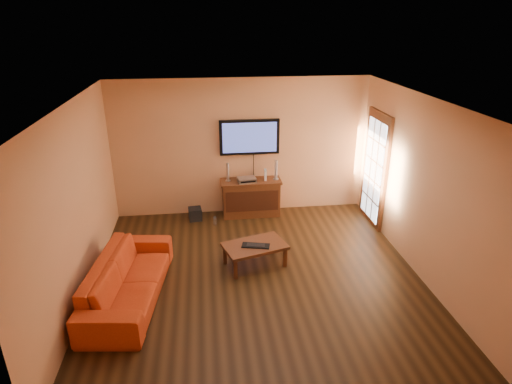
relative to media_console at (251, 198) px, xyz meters
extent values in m
plane|color=black|center=(-0.16, -2.26, -0.37)|extent=(5.00, 5.00, 0.00)
plane|color=tan|center=(-0.16, 0.24, 0.98)|extent=(5.00, 0.00, 5.00)
plane|color=tan|center=(-2.66, -2.26, 0.98)|extent=(0.00, 5.00, 5.00)
plane|color=tan|center=(2.34, -2.26, 0.98)|extent=(0.00, 5.00, 5.00)
plane|color=white|center=(-0.16, -2.26, 2.33)|extent=(5.00, 5.00, 0.00)
cube|color=#472210|center=(2.30, -0.56, 0.68)|extent=(0.06, 1.02, 2.22)
cube|color=white|center=(2.26, -0.56, 0.68)|extent=(0.01, 0.79, 1.89)
cube|color=#472210|center=(0.00, 0.01, -0.02)|extent=(1.13, 0.42, 0.70)
cube|color=black|center=(0.00, -0.21, 0.01)|extent=(1.04, 0.02, 0.42)
cube|color=#472210|center=(0.00, 0.01, 0.35)|extent=(1.19, 0.46, 0.04)
cube|color=black|center=(0.00, 0.19, 1.20)|extent=(1.17, 0.07, 0.69)
cube|color=#394796|center=(0.00, 0.15, 1.20)|extent=(1.05, 0.01, 0.59)
cube|color=#472210|center=(-0.16, -1.90, -0.02)|extent=(1.10, 0.84, 0.05)
cube|color=#472210|center=(-0.50, -2.25, -0.21)|extent=(0.06, 0.06, 0.33)
cube|color=#472210|center=(0.32, -2.00, -0.21)|extent=(0.06, 0.06, 0.33)
cube|color=#472210|center=(-0.63, -1.80, -0.21)|extent=(0.06, 0.06, 0.33)
cube|color=#472210|center=(0.19, -1.56, -0.21)|extent=(0.06, 0.06, 0.33)
imported|color=#BA3914|center=(-2.04, -2.55, 0.05)|extent=(0.90, 2.23, 0.85)
cylinder|color=silver|center=(-0.45, 0.04, 0.37)|extent=(0.10, 0.10, 0.02)
cylinder|color=silver|center=(-0.45, 0.04, 0.56)|extent=(0.06, 0.06, 0.35)
cylinder|color=silver|center=(0.50, 0.02, 0.37)|extent=(0.11, 0.11, 0.02)
cylinder|color=silver|center=(0.50, 0.02, 0.57)|extent=(0.06, 0.06, 0.38)
cube|color=silver|center=(-0.08, -0.04, 0.41)|extent=(0.38, 0.29, 0.08)
cube|color=white|center=(0.29, 0.01, 0.47)|extent=(0.06, 0.16, 0.21)
cube|color=black|center=(-1.12, -0.10, -0.25)|extent=(0.27, 0.27, 0.25)
cylinder|color=white|center=(-0.75, -0.39, -0.29)|extent=(0.06, 0.06, 0.17)
sphere|color=white|center=(-0.75, -0.39, -0.20)|extent=(0.03, 0.03, 0.03)
cube|color=black|center=(-0.15, -1.95, 0.01)|extent=(0.47, 0.26, 0.02)
cube|color=black|center=(-0.15, -1.95, 0.03)|extent=(0.30, 0.18, 0.01)
camera|label=1|loc=(-0.88, -7.83, 3.39)|focal=30.00mm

